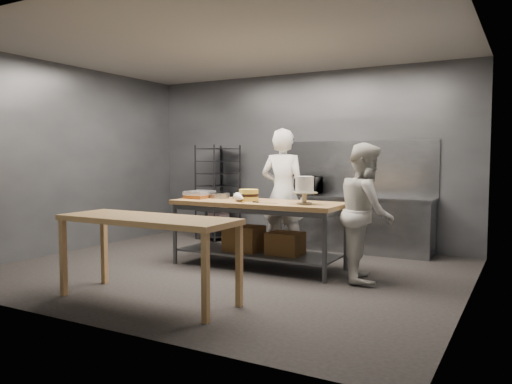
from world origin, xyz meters
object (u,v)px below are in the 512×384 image
Objects in this scene: speed_rack at (218,193)px; chef_right at (366,212)px; chef_behind at (283,193)px; near_counter at (147,225)px; layer_cake at (249,195)px; microwave at (304,185)px; frosted_cake_stand at (305,187)px; work_table at (259,226)px.

speed_rack is 3.75m from chef_right.
chef_behind is (1.80, -0.92, 0.12)m from speed_rack.
chef_right is at bearing -27.42° from speed_rack.
layer_cake reaches higher than near_counter.
speed_rack is at bearing 133.75° from layer_cake.
speed_rack is 3.23× the size of microwave.
chef_behind reaches higher than frosted_cake_stand.
chef_right is (1.53, -0.81, -0.13)m from chef_behind.
frosted_cake_stand is at bearing -6.14° from layer_cake.
chef_right is at bearing -48.07° from microwave.
layer_cake is at bearing 173.86° from frosted_cake_stand.
near_counter is at bearing 117.77° from chef_right.
chef_right is at bearing 7.78° from frosted_cake_stand.
microwave is (-0.09, 1.00, 0.07)m from chef_behind.
layer_cake is (0.10, 1.99, 0.19)m from near_counter.
speed_rack reaches higher than layer_cake.
layer_cake is (-0.13, -0.82, 0.02)m from chef_behind.
work_table is 1.37× the size of speed_rack.
chef_right reaches higher than frosted_cake_stand.
chef_behind reaches higher than chef_right.
layer_cake is at bearing -91.32° from microwave.
work_table is 0.93m from frosted_cake_stand.
near_counter is 5.53× the size of frosted_cake_stand.
frosted_cake_stand is 0.90m from layer_cake.
near_counter is at bearing 83.16° from chef_behind.
near_counter is 3.69× the size of microwave.
frosted_cake_stand reaches higher than near_counter.
frosted_cake_stand is (-0.78, -0.11, 0.29)m from chef_right.
speed_rack is 6.49× the size of layer_cake.
frosted_cake_stand is (2.55, -1.83, 0.29)m from speed_rack.
chef_behind reaches higher than near_counter.
chef_behind is 0.83m from layer_cake.
chef_behind is (-0.03, 0.81, 0.41)m from work_table.
microwave reaches higher than layer_cake.
chef_right is 0.84m from frosted_cake_stand.
layer_cake is (-0.88, 0.09, -0.15)m from frosted_cake_stand.
near_counter is at bearing -92.76° from layer_cake.
speed_rack is at bearing 136.50° from work_table.
layer_cake is (1.66, -1.74, 0.14)m from speed_rack.
near_counter is 3.81m from microwave.
frosted_cake_stand is at bearing 127.10° from chef_behind.
speed_rack is at bearing 144.26° from frosted_cake_stand.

